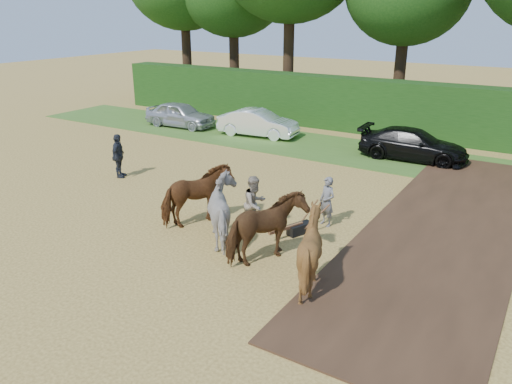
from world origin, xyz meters
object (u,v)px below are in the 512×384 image
object	(u,v)px
spectator_near	(255,204)
parked_cars	(450,151)
plough_team	(249,220)
spectator_far	(118,156)

from	to	relation	value
spectator_near	parked_cars	xyz separation A→B (m)	(3.71, 10.55, -0.20)
plough_team	parked_cars	distance (m)	12.22
plough_team	parked_cars	bearing A→B (deg)	75.19
spectator_far	parked_cars	distance (m)	14.50
parked_cars	spectator_near	bearing A→B (deg)	-109.36
spectator_near	spectator_far	xyz separation A→B (m)	(-7.71, 1.61, 0.01)
spectator_far	plough_team	bearing A→B (deg)	-134.19
parked_cars	plough_team	bearing A→B (deg)	-104.81
spectator_far	parked_cars	size ratio (longest dim) A/B	0.05
spectator_far	plough_team	xyz separation A→B (m)	(8.29, -2.87, 0.06)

